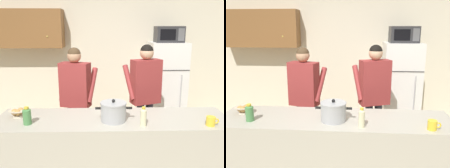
% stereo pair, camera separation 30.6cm
% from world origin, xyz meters
% --- Properties ---
extents(back_wall_unit, '(6.00, 0.48, 2.60)m').
position_xyz_m(back_wall_unit, '(-0.25, 2.26, 1.39)').
color(back_wall_unit, beige).
rests_on(back_wall_unit, ground).
extents(kitchen_island, '(2.55, 0.68, 0.92)m').
position_xyz_m(kitchen_island, '(0.00, 0.00, 0.46)').
color(kitchen_island, '#BCB7A8').
rests_on(kitchen_island, ground).
extents(refrigerator, '(0.64, 0.68, 1.62)m').
position_xyz_m(refrigerator, '(1.04, 1.85, 0.81)').
color(refrigerator, white).
rests_on(refrigerator, ground).
extents(microwave, '(0.48, 0.37, 0.28)m').
position_xyz_m(microwave, '(1.04, 1.83, 1.76)').
color(microwave, '#2D2D30').
rests_on(microwave, refrigerator).
extents(person_near_pot, '(0.57, 0.51, 1.62)m').
position_xyz_m(person_near_pot, '(-0.51, 0.82, 1.01)').
color(person_near_pot, '#33384C').
rests_on(person_near_pot, ground).
extents(person_by_sink, '(0.59, 0.54, 1.65)m').
position_xyz_m(person_by_sink, '(0.49, 0.90, 1.03)').
color(person_by_sink, '#33384C').
rests_on(person_by_sink, ground).
extents(cooking_pot, '(0.39, 0.28, 0.24)m').
position_xyz_m(cooking_pot, '(0.00, -0.07, 1.02)').
color(cooking_pot, '#ADAFB5').
rests_on(cooking_pot, kitchen_island).
extents(coffee_mug, '(0.13, 0.09, 0.10)m').
position_xyz_m(coffee_mug, '(0.98, -0.22, 0.97)').
color(coffee_mug, yellow).
rests_on(coffee_mug, kitchen_island).
extents(bread_bowl, '(0.19, 0.19, 0.10)m').
position_xyz_m(bread_bowl, '(-1.05, 0.06, 0.97)').
color(bread_bowl, beige).
rests_on(bread_bowl, kitchen_island).
extents(bottle_near_edge, '(0.06, 0.06, 0.20)m').
position_xyz_m(bottle_near_edge, '(0.29, -0.22, 1.02)').
color(bottle_near_edge, beige).
rests_on(bottle_near_edge, kitchen_island).
extents(bottle_mid_counter, '(0.08, 0.08, 0.19)m').
position_xyz_m(bottle_mid_counter, '(-0.88, -0.14, 1.01)').
color(bottle_mid_counter, '#4C8C4C').
rests_on(bottle_mid_counter, kitchen_island).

